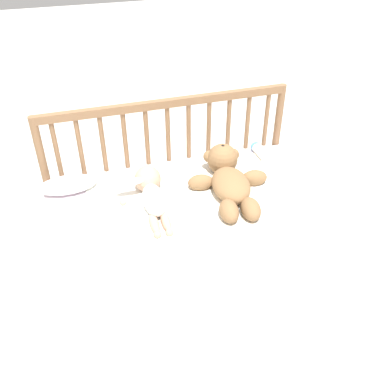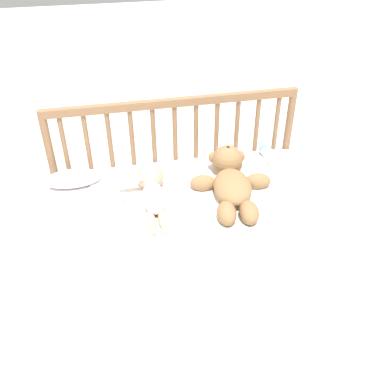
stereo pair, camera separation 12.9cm
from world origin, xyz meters
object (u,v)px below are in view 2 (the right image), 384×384
(small_pillow, at_px, (73,179))
(baby_bottle, at_px, (267,154))
(teddy_bear, at_px, (231,180))
(baby, at_px, (153,191))

(small_pillow, height_order, baby_bottle, small_pillow)
(teddy_bear, bearing_deg, baby, 179.11)
(teddy_bear, bearing_deg, small_pillow, 163.58)
(teddy_bear, relative_size, baby, 1.23)
(small_pillow, bearing_deg, baby_bottle, 1.58)
(teddy_bear, height_order, baby, teddy_bear)
(teddy_bear, distance_m, small_pillow, 0.69)
(teddy_bear, distance_m, baby, 0.34)
(teddy_bear, relative_size, baby_bottle, 3.18)
(teddy_bear, xyz_separation_m, small_pillow, (-0.66, 0.20, -0.02))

